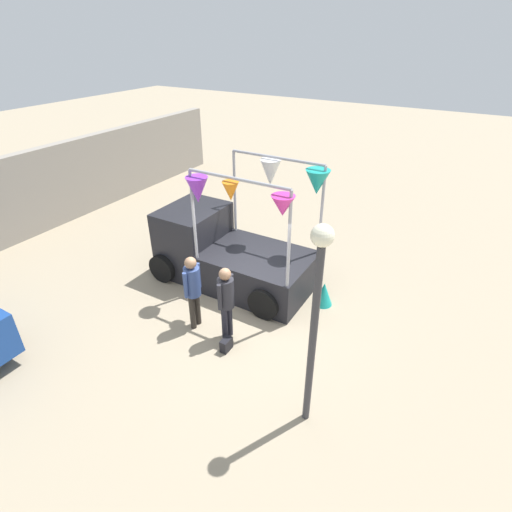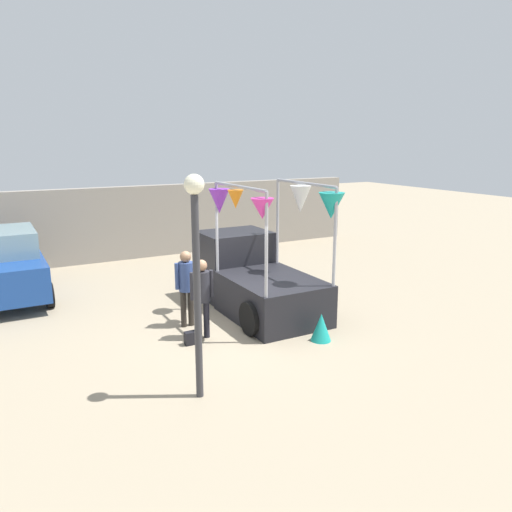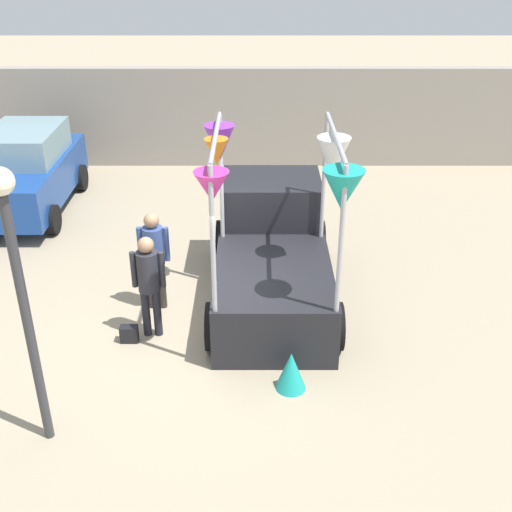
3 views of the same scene
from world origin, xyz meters
TOP-DOWN VIEW (x-y plane):
  - ground_plane at (0.00, 0.00)m, footprint 60.00×60.00m
  - vendor_truck at (1.10, 1.15)m, footprint 2.43×4.13m
  - person_customer at (-0.86, -0.21)m, footprint 0.53×0.34m
  - person_vendor at (-0.89, 0.63)m, footprint 0.53×0.34m
  - handbag at (-1.21, -0.41)m, footprint 0.28×0.16m
  - street_lamp at (-1.88, -2.53)m, footprint 0.32×0.32m
  - brick_boundary_wall at (0.00, 8.00)m, footprint 18.00×0.36m
  - folded_kite_bundle_teal at (1.31, -1.56)m, footprint 0.62×0.62m

SIDE VIEW (x-z plane):
  - ground_plane at x=0.00m, z-range 0.00..0.00m
  - handbag at x=-1.21m, z-range 0.00..0.28m
  - folded_kite_bundle_teal at x=1.31m, z-range 0.00..0.60m
  - vendor_truck at x=1.10m, z-range -0.74..2.50m
  - person_customer at x=-0.86m, z-range 0.19..1.94m
  - person_vendor at x=-0.89m, z-range 0.19..1.97m
  - brick_boundary_wall at x=0.00m, z-range 0.00..2.60m
  - street_lamp at x=-1.88m, z-range 0.58..4.28m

